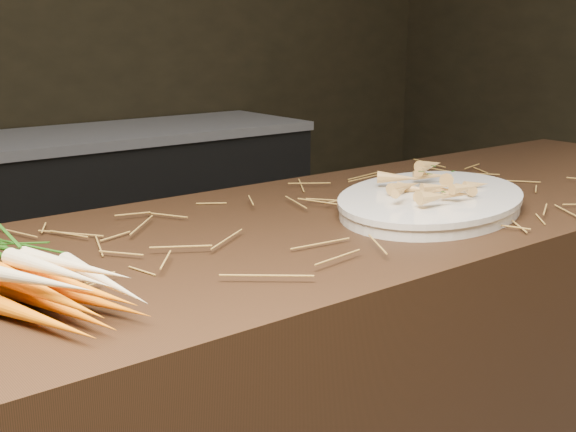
# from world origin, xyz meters

# --- Properties ---
(main_counter) EXTENTS (2.40, 0.70, 0.90)m
(main_counter) POSITION_xyz_m (0.00, 0.30, 0.45)
(main_counter) COLOR black
(main_counter) RESTS_ON ground
(back_counter) EXTENTS (1.82, 0.62, 0.84)m
(back_counter) POSITION_xyz_m (0.30, 2.18, 0.42)
(back_counter) COLOR black
(back_counter) RESTS_ON ground
(straw_bedding) EXTENTS (1.40, 0.60, 0.02)m
(straw_bedding) POSITION_xyz_m (0.00, 0.30, 0.91)
(straw_bedding) COLOR #A3763D
(straw_bedding) RESTS_ON main_counter
(root_veg_bunch) EXTENTS (0.24, 0.45, 0.08)m
(root_veg_bunch) POSITION_xyz_m (-0.70, 0.24, 0.94)
(root_veg_bunch) COLOR #F16900
(root_veg_bunch) RESTS_ON main_counter
(serving_platter) EXTENTS (0.61, 0.52, 0.03)m
(serving_platter) POSITION_xyz_m (0.15, 0.22, 0.91)
(serving_platter) COLOR white
(serving_platter) RESTS_ON main_counter
(roasted_veg_heap) EXTENTS (0.30, 0.27, 0.06)m
(roasted_veg_heap) POSITION_xyz_m (0.15, 0.22, 0.96)
(roasted_veg_heap) COLOR tan
(roasted_veg_heap) RESTS_ON serving_platter
(serving_fork) EXTENTS (0.02, 0.19, 0.00)m
(serving_fork) POSITION_xyz_m (0.32, 0.28, 0.93)
(serving_fork) COLOR silver
(serving_fork) RESTS_ON serving_platter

